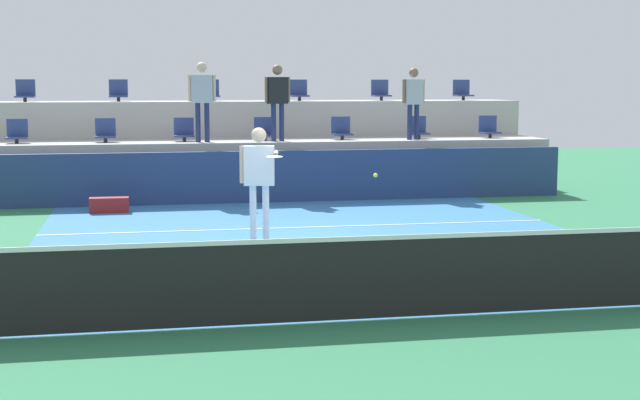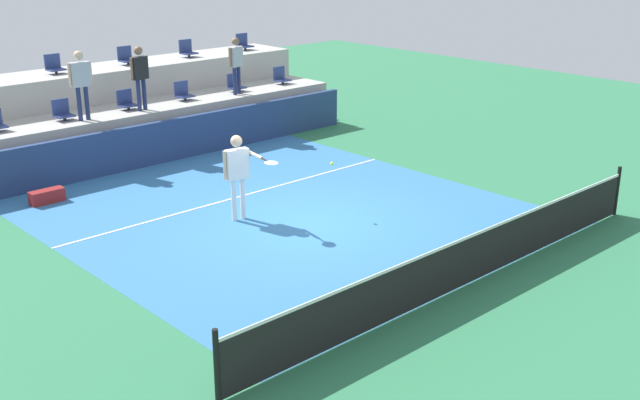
% 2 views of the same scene
% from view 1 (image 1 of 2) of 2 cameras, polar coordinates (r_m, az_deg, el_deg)
% --- Properties ---
extents(ground_plane, '(40.00, 40.00, 0.00)m').
position_cam_1_polar(ground_plane, '(13.83, 0.53, -3.26)').
color(ground_plane, '#2D754C').
extents(court_inner_paint, '(9.00, 10.00, 0.01)m').
position_cam_1_polar(court_inner_paint, '(14.80, -0.24, -2.56)').
color(court_inner_paint, teal).
rests_on(court_inner_paint, ground_plane).
extents(court_service_line, '(9.00, 0.06, 0.00)m').
position_cam_1_polar(court_service_line, '(16.16, -1.17, -1.71)').
color(court_service_line, white).
rests_on(court_service_line, ground_plane).
extents(tennis_net, '(10.48, 0.08, 1.07)m').
position_cam_1_polar(tennis_net, '(9.92, 5.17, -4.56)').
color(tennis_net, black).
rests_on(tennis_net, ground_plane).
extents(sponsor_backboard, '(13.00, 0.16, 1.10)m').
position_cam_1_polar(sponsor_backboard, '(19.62, -2.97, 1.47)').
color(sponsor_backboard, navy).
rests_on(sponsor_backboard, ground_plane).
extents(seating_tier_lower, '(13.00, 1.80, 1.25)m').
position_cam_1_polar(seating_tier_lower, '(20.89, -3.47, 2.03)').
color(seating_tier_lower, '#ADAAA3').
rests_on(seating_tier_lower, ground_plane).
extents(seating_tier_upper, '(13.00, 1.80, 2.10)m').
position_cam_1_polar(seating_tier_upper, '(22.64, -4.07, 3.51)').
color(seating_tier_upper, '#ADAAA3').
rests_on(seating_tier_upper, ground_plane).
extents(stadium_chair_lower_far_left, '(0.44, 0.40, 0.52)m').
position_cam_1_polar(stadium_chair_lower_far_left, '(20.75, -18.32, 3.96)').
color(stadium_chair_lower_far_left, '#2D2D33').
rests_on(stadium_chair_lower_far_left, seating_tier_lower).
extents(stadium_chair_lower_left, '(0.44, 0.40, 0.52)m').
position_cam_1_polar(stadium_chair_lower_left, '(20.60, -13.19, 4.12)').
color(stadium_chair_lower_left, '#2D2D33').
rests_on(stadium_chair_lower_left, seating_tier_lower).
extents(stadium_chair_lower_mid_left, '(0.44, 0.40, 0.52)m').
position_cam_1_polar(stadium_chair_lower_mid_left, '(20.61, -8.45, 4.23)').
color(stadium_chair_lower_mid_left, '#2D2D33').
rests_on(stadium_chair_lower_mid_left, seating_tier_lower).
extents(stadium_chair_lower_center, '(0.44, 0.40, 0.52)m').
position_cam_1_polar(stadium_chair_lower_center, '(20.76, -3.48, 4.32)').
color(stadium_chair_lower_center, '#2D2D33').
rests_on(stadium_chair_lower_center, seating_tier_lower).
extents(stadium_chair_lower_mid_right, '(0.44, 0.40, 0.52)m').
position_cam_1_polar(stadium_chair_lower_mid_right, '(21.07, 1.34, 4.37)').
color(stadium_chair_lower_mid_right, '#2D2D33').
rests_on(stadium_chair_lower_mid_right, seating_tier_lower).
extents(stadium_chair_lower_right, '(0.44, 0.40, 0.52)m').
position_cam_1_polar(stadium_chair_lower_right, '(21.53, 6.10, 4.40)').
color(stadium_chair_lower_right, '#2D2D33').
rests_on(stadium_chair_lower_right, seating_tier_lower).
extents(stadium_chair_lower_far_right, '(0.44, 0.40, 0.52)m').
position_cam_1_polar(stadium_chair_lower_far_right, '(22.11, 10.46, 4.39)').
color(stadium_chair_lower_far_right, '#2D2D33').
rests_on(stadium_chair_lower_far_right, seating_tier_lower).
extents(stadium_chair_upper_far_left, '(0.44, 0.40, 0.52)m').
position_cam_1_polar(stadium_chair_upper_far_left, '(22.52, -17.85, 6.38)').
color(stadium_chair_upper_far_left, '#2D2D33').
rests_on(stadium_chair_upper_far_left, seating_tier_upper).
extents(stadium_chair_upper_left, '(0.44, 0.40, 0.52)m').
position_cam_1_polar(stadium_chair_upper_left, '(22.37, -12.42, 6.55)').
color(stadium_chair_upper_left, '#2D2D33').
rests_on(stadium_chair_upper_left, seating_tier_upper).
extents(stadium_chair_upper_mid_left, '(0.44, 0.40, 0.52)m').
position_cam_1_polar(stadium_chair_upper_mid_left, '(22.42, -6.84, 6.67)').
color(stadium_chair_upper_mid_left, '#2D2D33').
rests_on(stadium_chair_upper_mid_left, seating_tier_upper).
extents(stadium_chair_upper_mid_right, '(0.44, 0.40, 0.52)m').
position_cam_1_polar(stadium_chair_upper_mid_right, '(22.68, -1.32, 6.73)').
color(stadium_chair_upper_mid_right, '#2D2D33').
rests_on(stadium_chair_upper_mid_right, seating_tier_upper).
extents(stadium_chair_upper_right, '(0.44, 0.40, 0.52)m').
position_cam_1_polar(stadium_chair_upper_right, '(23.12, 3.79, 6.72)').
color(stadium_chair_upper_right, '#2D2D33').
rests_on(stadium_chair_upper_right, seating_tier_upper).
extents(stadium_chair_upper_far_right, '(0.44, 0.40, 0.52)m').
position_cam_1_polar(stadium_chair_upper_far_right, '(23.76, 8.84, 6.67)').
color(stadium_chair_upper_far_right, '#2D2D33').
rests_on(stadium_chair_upper_far_right, seating_tier_upper).
extents(tennis_player, '(0.62, 1.30, 1.83)m').
position_cam_1_polar(tennis_player, '(14.71, -3.78, 1.81)').
color(tennis_player, white).
rests_on(tennis_player, ground_plane).
extents(spectator_in_white, '(0.61, 0.25, 1.73)m').
position_cam_1_polar(spectator_in_white, '(20.22, -7.34, 6.56)').
color(spectator_in_white, navy).
rests_on(spectator_in_white, seating_tier_lower).
extents(spectator_in_grey, '(0.59, 0.26, 1.68)m').
position_cam_1_polar(spectator_in_grey, '(20.39, -2.66, 6.52)').
color(spectator_in_grey, navy).
rests_on(spectator_in_grey, seating_tier_lower).
extents(spectator_leaning_on_rail, '(0.57, 0.28, 1.63)m').
position_cam_1_polar(spectator_leaning_on_rail, '(21.07, 5.83, 6.40)').
color(spectator_leaning_on_rail, navy).
rests_on(spectator_leaning_on_rail, seating_tier_lower).
extents(tennis_ball, '(0.07, 0.07, 0.07)m').
position_cam_1_polar(tennis_ball, '(13.96, 3.47, 1.55)').
color(tennis_ball, '#CCE033').
extents(equipment_bag, '(0.76, 0.28, 0.30)m').
position_cam_1_polar(equipment_bag, '(18.49, -12.97, -0.31)').
color(equipment_bag, maroon).
rests_on(equipment_bag, ground_plane).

